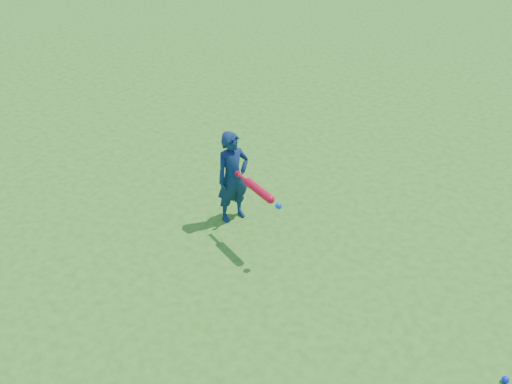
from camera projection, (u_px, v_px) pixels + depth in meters
ground at (263, 236)px, 6.97m from camera, size 80.00×80.00×0.00m
child at (233, 177)px, 6.97m from camera, size 0.42×0.51×1.20m
ground_ball_blue at (505, 380)px, 5.14m from camera, size 0.07×0.07×0.07m
bat_swing at (261, 192)px, 6.39m from camera, size 0.83×0.33×0.10m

